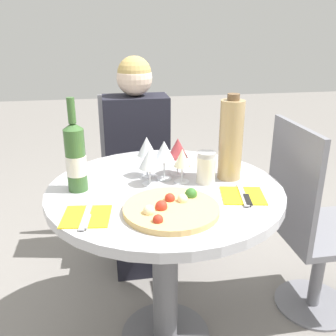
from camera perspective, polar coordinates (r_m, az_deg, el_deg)
name	(u,v)px	position (r m, az deg, el deg)	size (l,w,h in m)	color
dining_table	(165,222)	(1.49, -0.44, -8.21)	(0.89, 0.89, 0.74)	slate
chair_behind_diner	(137,178)	(2.29, -4.80, -1.52)	(0.41, 0.41, 0.93)	slate
seated_diner	(139,174)	(2.12, -4.50, -0.89)	(0.36, 0.43, 1.17)	black
chair_empty_side	(311,229)	(1.85, 20.92, -8.62)	(0.41, 0.41, 0.93)	slate
pizza_large	(171,208)	(1.23, 0.49, -6.16)	(0.32, 0.32, 0.05)	#DBB26B
wine_bottle	(76,157)	(1.39, -13.90, 1.61)	(0.07, 0.07, 0.34)	#38602D
tall_carafe	(231,140)	(1.47, 9.56, 4.30)	(0.09, 0.09, 0.34)	tan
sugar_shaker	(206,168)	(1.44, 5.83, 0.05)	(0.07, 0.07, 0.12)	silver
wine_glass_back_left	(147,147)	(1.48, -3.26, 3.20)	(0.08, 0.08, 0.16)	silver
wine_glass_front_left	(150,159)	(1.41, -2.83, 1.36)	(0.08, 0.08, 0.14)	silver
wine_glass_front_right	(182,159)	(1.43, 2.17, 1.44)	(0.06, 0.06, 0.14)	silver
wine_glass_center	(164,151)	(1.45, -0.60, 2.59)	(0.08, 0.08, 0.16)	silver
wine_glass_back_right	(178,149)	(1.51, 1.49, 2.98)	(0.08, 0.08, 0.15)	silver
place_setting_left	(86,217)	(1.23, -12.33, -7.23)	(0.17, 0.19, 0.01)	yellow
place_setting_right	(243,196)	(1.37, 11.37, -4.15)	(0.18, 0.19, 0.01)	yellow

